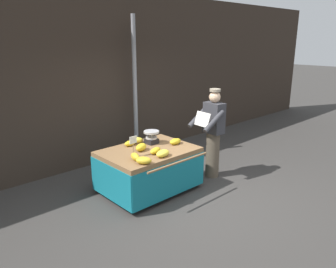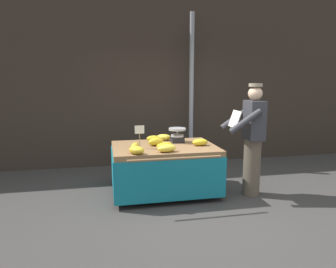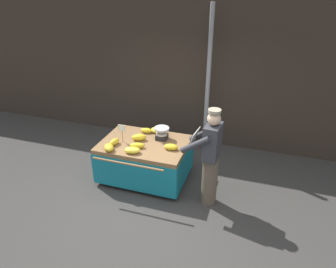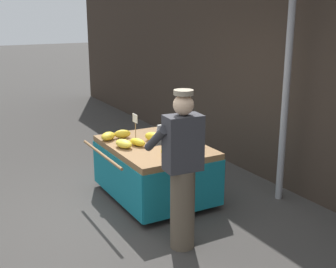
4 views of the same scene
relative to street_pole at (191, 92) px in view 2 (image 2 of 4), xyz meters
name	(u,v)px [view 2 (image 2 of 4)]	position (x,y,z in m)	size (l,w,h in m)	color
ground_plane	(209,211)	(-0.37, -2.26, -1.54)	(60.00, 60.00, 0.00)	#383533
back_wall	(169,80)	(-0.37, 0.43, 0.24)	(16.00, 0.24, 3.56)	#332821
street_pole	(191,92)	(0.00, 0.00, 0.00)	(0.09, 0.09, 3.08)	gray
banana_cart	(164,159)	(-0.84, -1.46, -0.98)	(1.60, 1.34, 0.76)	olive
weighing_scale	(177,135)	(-0.58, -1.23, -0.66)	(0.28, 0.28, 0.23)	black
price_sign	(140,132)	(-1.24, -1.55, -0.53)	(0.14, 0.01, 0.34)	#997A51
banana_bunch_0	(137,150)	(-1.32, -1.92, -0.72)	(0.16, 0.24, 0.11)	gold
banana_bunch_1	(165,146)	(-0.88, -1.69, -0.73)	(0.11, 0.26, 0.10)	gold
banana_bunch_2	(135,147)	(-1.32, -1.71, -0.72)	(0.11, 0.23, 0.12)	gold
banana_bunch_3	(164,137)	(-0.77, -1.02, -0.73)	(0.15, 0.25, 0.10)	yellow
banana_bunch_4	(167,148)	(-0.89, -1.88, -0.72)	(0.16, 0.28, 0.11)	yellow
banana_bunch_5	(200,142)	(-0.30, -1.56, -0.73)	(0.14, 0.25, 0.11)	gold
banana_bunch_6	(153,138)	(-0.95, -1.08, -0.73)	(0.12, 0.23, 0.10)	gold
banana_bunch_7	(156,142)	(-0.97, -1.41, -0.72)	(0.15, 0.26, 0.12)	gold
vendor_person	(252,139)	(0.44, -1.81, -0.66)	(0.60, 0.55, 1.71)	brown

